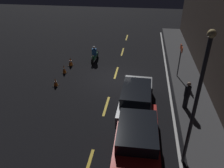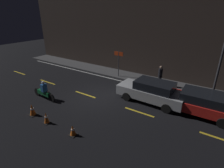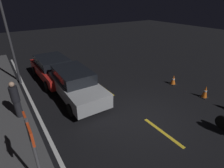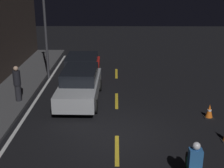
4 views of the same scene
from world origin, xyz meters
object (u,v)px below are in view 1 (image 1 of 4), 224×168
at_px(motorcycle, 95,55).
at_px(taxi_red, 137,135).
at_px(traffic_cone_near, 70,62).
at_px(street_lamp, 197,99).
at_px(pedestrian, 187,95).
at_px(hatchback_silver, 136,98).
at_px(traffic_cone_far, 55,82).
at_px(shop_sign, 180,55).
at_px(traffic_cone_mid, 64,69).

bearing_deg(motorcycle, taxi_red, 24.72).
bearing_deg(taxi_red, traffic_cone_near, 33.85).
relative_size(motorcycle, street_lamp, 0.39).
bearing_deg(pedestrian, street_lamp, -8.43).
xyz_separation_m(hatchback_silver, street_lamp, (3.51, 2.24, 2.44)).
bearing_deg(traffic_cone_near, traffic_cone_far, 0.38).
bearing_deg(hatchback_silver, pedestrian, -80.36).
bearing_deg(taxi_red, street_lamp, -105.11).
xyz_separation_m(traffic_cone_near, pedestrian, (4.88, 8.46, 0.63)).
height_order(taxi_red, street_lamp, street_lamp).
distance_m(traffic_cone_near, street_lamp, 12.17).
bearing_deg(motorcycle, shop_sign, 74.05).
relative_size(traffic_cone_near, traffic_cone_mid, 1.07).
relative_size(hatchback_silver, taxi_red, 1.01).
xyz_separation_m(pedestrian, shop_sign, (-4.01, -0.01, 0.84)).
bearing_deg(motorcycle, traffic_cone_near, -53.19).
relative_size(hatchback_silver, shop_sign, 1.92).
bearing_deg(traffic_cone_mid, traffic_cone_near, 177.71).
bearing_deg(street_lamp, traffic_cone_near, -138.24).
xyz_separation_m(traffic_cone_far, shop_sign, (-2.52, 8.42, 1.54)).
xyz_separation_m(taxi_red, traffic_cone_near, (-8.32, -5.84, -0.39)).
distance_m(hatchback_silver, pedestrian, 2.86).
relative_size(taxi_red, street_lamp, 0.79).
xyz_separation_m(taxi_red, street_lamp, (0.50, 2.03, 2.49)).
height_order(taxi_red, pedestrian, pedestrian).
distance_m(motorcycle, traffic_cone_far, 4.96).
bearing_deg(shop_sign, taxi_red, -19.29).
height_order(traffic_cone_far, pedestrian, pedestrian).
height_order(taxi_red, traffic_cone_far, taxi_red).
distance_m(motorcycle, pedestrian, 9.09).
relative_size(traffic_cone_mid, pedestrian, 0.41).
height_order(taxi_red, traffic_cone_near, taxi_red).
bearing_deg(shop_sign, motorcycle, -107.54).
bearing_deg(taxi_red, motorcycle, 21.89).
xyz_separation_m(motorcycle, traffic_cone_mid, (2.64, -1.82, -0.22)).
distance_m(shop_sign, street_lamp, 8.09).
bearing_deg(traffic_cone_near, motorcycle, 125.21).
height_order(pedestrian, shop_sign, shop_sign).
bearing_deg(traffic_cone_near, hatchback_silver, 46.67).
height_order(traffic_cone_mid, pedestrian, pedestrian).
bearing_deg(shop_sign, traffic_cone_near, -95.89).
bearing_deg(hatchback_silver, taxi_red, -175.07).
height_order(hatchback_silver, traffic_cone_mid, hatchback_silver).
bearing_deg(traffic_cone_mid, pedestrian, 67.72).
xyz_separation_m(motorcycle, traffic_cone_far, (4.64, -1.74, -0.26)).
relative_size(hatchback_silver, pedestrian, 2.77).
bearing_deg(hatchback_silver, motorcycle, 31.56).
bearing_deg(pedestrian, traffic_cone_near, -120.00).
height_order(traffic_cone_near, traffic_cone_far, traffic_cone_near).
distance_m(hatchback_silver, traffic_cone_far, 5.95).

